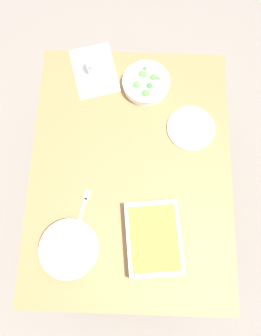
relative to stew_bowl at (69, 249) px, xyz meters
name	(u,v)px	position (x,y,z in m)	size (l,w,h in m)	color
ground_plane	(130,197)	(-0.36, 0.24, -0.77)	(6.00, 6.00, 0.00)	slate
dining_table	(130,173)	(-0.36, 0.24, -0.12)	(1.20, 0.90, 0.74)	olive
placemat	(94,71)	(-0.85, 0.05, -0.03)	(0.28, 0.20, 0.00)	silver
stew_bowl	(69,249)	(0.00, 0.00, 0.00)	(0.24, 0.24, 0.06)	white
broccoli_bowl	(146,83)	(-0.77, 0.30, 0.00)	(0.23, 0.23, 0.07)	white
baking_dish	(153,238)	(-0.05, 0.34, 0.00)	(0.32, 0.25, 0.06)	silver
drink_cup	(94,66)	(-0.85, 0.05, 0.01)	(0.07, 0.07, 0.08)	#B2BCC6
side_plate	(191,128)	(-0.56, 0.51, -0.03)	(0.22, 0.22, 0.01)	white
spoon_by_stew	(78,241)	(-0.03, 0.03, -0.03)	(0.15, 0.13, 0.01)	silver
spoon_by_broccoli	(140,92)	(-0.74, 0.27, -0.03)	(0.15, 0.12, 0.01)	silver
fork_on_table	(84,206)	(-0.18, 0.04, -0.03)	(0.18, 0.06, 0.01)	silver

